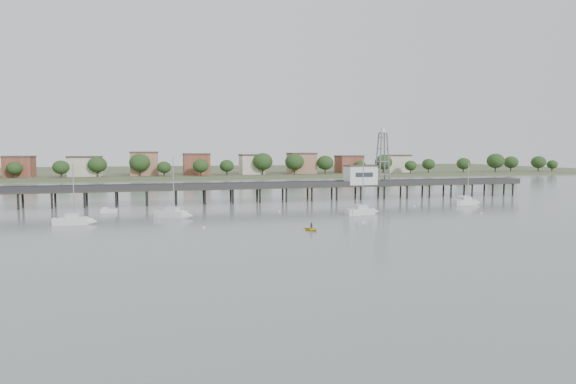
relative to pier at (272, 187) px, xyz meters
name	(u,v)px	position (x,y,z in m)	size (l,w,h in m)	color
ground_plane	(368,245)	(0.00, -60.00, -3.79)	(500.00, 500.00, 0.00)	slate
pier	(272,187)	(0.00, 0.00, 0.00)	(150.00, 5.00, 5.50)	#2D2823
pier_building	(360,175)	(25.00, 0.00, 2.87)	(8.40, 5.40, 5.30)	silver
lattice_tower	(382,158)	(31.50, 0.00, 7.31)	(3.20, 3.20, 15.50)	slate
sailboat_c	(365,211)	(13.17, -29.82, -3.15)	(7.56, 3.43, 12.15)	silver
sailboat_b	(177,214)	(-24.93, -24.59, -3.15)	(7.60, 6.25, 12.78)	silver
sailboat_e	(470,202)	(45.11, -20.20, -3.14)	(6.44, 2.12, 10.70)	silver
sailboat_a	(78,221)	(-42.47, -29.23, -3.14)	(6.94, 2.28, 11.48)	silver
white_tender	(109,211)	(-38.88, -13.14, -3.38)	(3.49, 1.55, 1.34)	silver
yellow_dinghy	(311,230)	(-3.99, -46.32, -3.79)	(2.11, 0.61, 2.96)	yellow
dinghy_occupant	(311,230)	(-3.99, -46.32, -3.79)	(0.41, 1.13, 0.27)	black
mooring_buoys	(313,216)	(1.62, -29.96, -3.71)	(78.84, 22.26, 0.39)	#F1E7BC
far_shore	(207,171)	(0.36, 179.58, -2.85)	(500.00, 170.00, 10.40)	#475133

